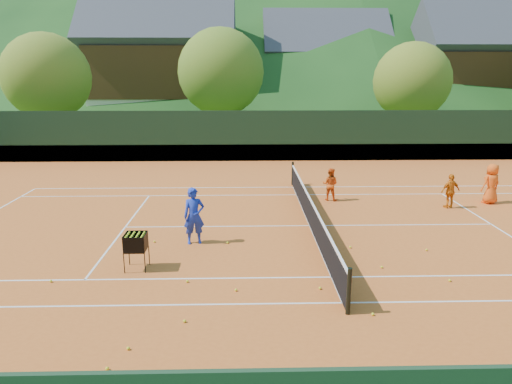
{
  "coord_description": "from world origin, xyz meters",
  "views": [
    {
      "loc": [
        -2.25,
        -15.0,
        5.21
      ],
      "look_at": [
        -1.88,
        0.0,
        1.25
      ],
      "focal_mm": 32.0,
      "sensor_mm": 36.0,
      "label": 1
    }
  ],
  "objects_px": {
    "student_c": "(491,184)",
    "ball_hopper": "(136,243)",
    "tennis_net": "(310,212)",
    "chalet_left": "(163,67)",
    "coach": "(194,216)",
    "student_b": "(450,191)",
    "chalet_right": "(474,71)",
    "chalet_mid": "(323,74)",
    "student_a": "(330,184)"
  },
  "relations": [
    {
      "from": "student_c",
      "to": "ball_hopper",
      "type": "relative_size",
      "value": 1.63
    },
    {
      "from": "tennis_net",
      "to": "chalet_left",
      "type": "height_order",
      "value": "chalet_left"
    },
    {
      "from": "coach",
      "to": "tennis_net",
      "type": "bearing_deg",
      "value": 9.27
    },
    {
      "from": "student_b",
      "to": "chalet_right",
      "type": "relative_size",
      "value": 0.11
    },
    {
      "from": "student_c",
      "to": "chalet_mid",
      "type": "relative_size",
      "value": 0.13
    },
    {
      "from": "student_c",
      "to": "ball_hopper",
      "type": "xyz_separation_m",
      "value": [
        -12.9,
        -6.09,
        -0.07
      ]
    },
    {
      "from": "coach",
      "to": "chalet_right",
      "type": "height_order",
      "value": "chalet_right"
    },
    {
      "from": "tennis_net",
      "to": "chalet_right",
      "type": "height_order",
      "value": "chalet_right"
    },
    {
      "from": "student_b",
      "to": "chalet_left",
      "type": "distance_m",
      "value": 32.5
    },
    {
      "from": "student_b",
      "to": "chalet_right",
      "type": "height_order",
      "value": "chalet_right"
    },
    {
      "from": "chalet_left",
      "to": "chalet_mid",
      "type": "distance_m",
      "value": 16.51
    },
    {
      "from": "student_c",
      "to": "ball_hopper",
      "type": "height_order",
      "value": "student_c"
    },
    {
      "from": "tennis_net",
      "to": "chalet_right",
      "type": "xyz_separation_m",
      "value": [
        20.0,
        30.0,
        4.74
      ]
    },
    {
      "from": "student_c",
      "to": "student_b",
      "type": "bearing_deg",
      "value": 0.74
    },
    {
      "from": "coach",
      "to": "student_b",
      "type": "relative_size",
      "value": 1.3
    },
    {
      "from": "student_b",
      "to": "ball_hopper",
      "type": "xyz_separation_m",
      "value": [
        -10.97,
        -5.47,
        0.07
      ]
    },
    {
      "from": "student_a",
      "to": "student_b",
      "type": "bearing_deg",
      "value": -171.63
    },
    {
      "from": "coach",
      "to": "chalet_mid",
      "type": "distance_m",
      "value": 37.12
    },
    {
      "from": "student_b",
      "to": "chalet_mid",
      "type": "height_order",
      "value": "chalet_mid"
    },
    {
      "from": "ball_hopper",
      "to": "student_c",
      "type": "bearing_deg",
      "value": 25.26
    },
    {
      "from": "tennis_net",
      "to": "student_a",
      "type": "bearing_deg",
      "value": 68.6
    },
    {
      "from": "ball_hopper",
      "to": "chalet_mid",
      "type": "height_order",
      "value": "chalet_mid"
    },
    {
      "from": "ball_hopper",
      "to": "student_b",
      "type": "bearing_deg",
      "value": 26.51
    },
    {
      "from": "chalet_right",
      "to": "chalet_mid",
      "type": "bearing_deg",
      "value": 164.05
    },
    {
      "from": "coach",
      "to": "tennis_net",
      "type": "height_order",
      "value": "coach"
    },
    {
      "from": "student_a",
      "to": "chalet_left",
      "type": "relative_size",
      "value": 0.1
    },
    {
      "from": "chalet_left",
      "to": "chalet_mid",
      "type": "xyz_separation_m",
      "value": [
        16.0,
        4.0,
        -0.66
      ]
    },
    {
      "from": "chalet_right",
      "to": "student_c",
      "type": "bearing_deg",
      "value": -114.21
    },
    {
      "from": "chalet_left",
      "to": "chalet_mid",
      "type": "relative_size",
      "value": 1.09
    },
    {
      "from": "tennis_net",
      "to": "student_b",
      "type": "bearing_deg",
      "value": 19.32
    },
    {
      "from": "student_b",
      "to": "chalet_left",
      "type": "xyz_separation_m",
      "value": [
        -15.77,
        27.98,
        4.95
      ]
    },
    {
      "from": "student_a",
      "to": "chalet_right",
      "type": "distance_m",
      "value": 32.97
    },
    {
      "from": "chalet_left",
      "to": "chalet_right",
      "type": "xyz_separation_m",
      "value": [
        30.0,
        0.0,
        -0.39
      ]
    },
    {
      "from": "student_c",
      "to": "tennis_net",
      "type": "relative_size",
      "value": 0.14
    },
    {
      "from": "tennis_net",
      "to": "chalet_right",
      "type": "bearing_deg",
      "value": 56.31
    },
    {
      "from": "ball_hopper",
      "to": "chalet_mid",
      "type": "distance_m",
      "value": 39.32
    },
    {
      "from": "tennis_net",
      "to": "ball_hopper",
      "type": "distance_m",
      "value": 6.25
    },
    {
      "from": "student_a",
      "to": "student_b",
      "type": "height_order",
      "value": "student_b"
    },
    {
      "from": "coach",
      "to": "student_c",
      "type": "height_order",
      "value": "coach"
    },
    {
      "from": "tennis_net",
      "to": "student_c",
      "type": "bearing_deg",
      "value": 18.89
    },
    {
      "from": "coach",
      "to": "chalet_right",
      "type": "distance_m",
      "value": 39.79
    },
    {
      "from": "student_c",
      "to": "chalet_mid",
      "type": "bearing_deg",
      "value": -103.76
    },
    {
      "from": "student_b",
      "to": "chalet_mid",
      "type": "xyz_separation_m",
      "value": [
        0.23,
        31.98,
        4.29
      ]
    },
    {
      "from": "chalet_mid",
      "to": "chalet_right",
      "type": "bearing_deg",
      "value": -15.95
    },
    {
      "from": "student_c",
      "to": "chalet_right",
      "type": "relative_size",
      "value": 0.14
    },
    {
      "from": "chalet_right",
      "to": "chalet_left",
      "type": "bearing_deg",
      "value": -180.0
    },
    {
      "from": "student_a",
      "to": "tennis_net",
      "type": "bearing_deg",
      "value": 92.23
    },
    {
      "from": "tennis_net",
      "to": "chalet_left",
      "type": "distance_m",
      "value": 32.04
    },
    {
      "from": "coach",
      "to": "student_a",
      "type": "bearing_deg",
      "value": 30.42
    },
    {
      "from": "student_b",
      "to": "chalet_right",
      "type": "bearing_deg",
      "value": -130.06
    }
  ]
}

